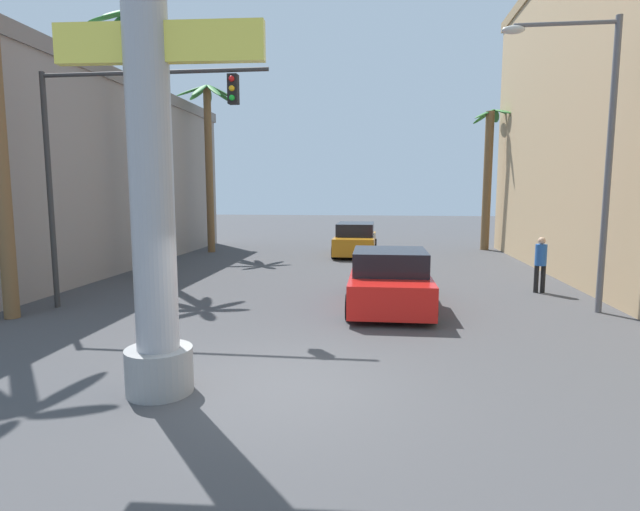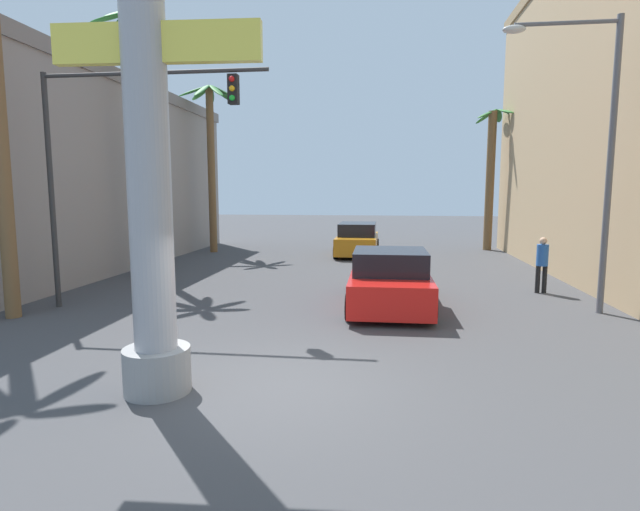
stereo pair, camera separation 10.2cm
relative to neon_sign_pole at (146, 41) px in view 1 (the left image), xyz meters
The scene contains 11 objects.
ground_plane 11.79m from the neon_sign_pole, 79.91° to the left, with size 95.35×95.35×0.00m, color #424244.
building_left 16.03m from the neon_sign_pole, 128.71° to the left, with size 7.37×18.91×7.57m.
neon_sign_pole is the anchor object (origin of this frame).
street_lamp 10.60m from the neon_sign_pole, 36.35° to the left, with size 2.79×0.28×7.28m.
traffic_light_mast 6.21m from the neon_sign_pole, 123.73° to the left, with size 5.94×0.32×6.10m.
car_lead 8.60m from the neon_sign_pole, 60.53° to the left, with size 2.21×4.95×1.56m.
car_far 18.07m from the neon_sign_pole, 82.96° to the left, with size 2.04×4.80×1.56m.
palm_tree_far_left 18.29m from the neon_sign_pole, 106.67° to the left, with size 2.95×2.99×8.34m.
palm_tree_mid_left 11.66m from the neon_sign_pole, 117.23° to the left, with size 2.83×2.82×9.40m.
palm_tree_far_right 21.94m from the neon_sign_pole, 66.08° to the left, with size 2.47×2.51×7.33m.
pedestrian_mid_right 12.70m from the neon_sign_pole, 46.66° to the left, with size 0.36×0.36×1.71m.
Camera 1 is at (1.49, -7.47, 3.09)m, focal length 28.00 mm.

